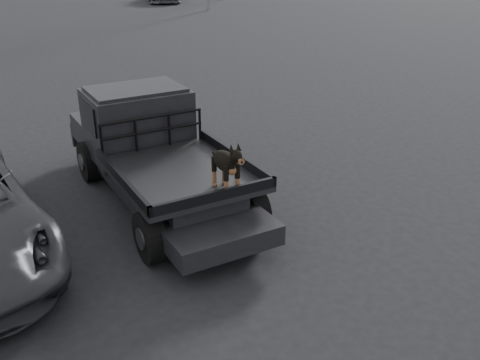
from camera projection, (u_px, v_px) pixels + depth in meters
ground at (231, 237)px, 8.20m from camera, size 120.00×120.00×0.00m
flatbed_ute at (160, 177)px, 9.16m from camera, size 2.00×5.40×0.92m
ute_cab at (137, 112)px, 9.54m from camera, size 1.72×1.30×0.88m
headache_rack at (153, 133)px, 9.01m from camera, size 1.80×0.08×0.55m
dog at (226, 165)px, 7.47m from camera, size 0.32×0.60×0.74m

